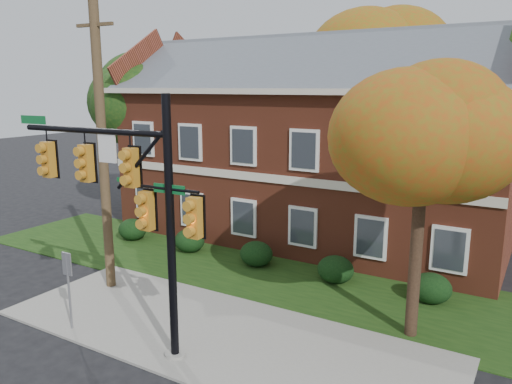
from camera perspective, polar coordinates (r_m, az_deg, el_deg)
The scene contains 15 objects.
ground at distance 14.92m, azimuth -6.88°, elevation -17.51°, with size 120.00×120.00×0.00m, color black.
sidewalk at distance 15.60m, azimuth -4.55°, elevation -15.89°, with size 14.00×5.00×0.08m, color gray.
grass_strip at distance 19.51m, azimuth 4.09°, elevation -10.03°, with size 30.00×6.00×0.04m, color #193811.
apartment_building at distance 24.44m, azimuth 6.40°, elevation 6.43°, with size 18.80×8.80×9.74m.
hedge_far_left at distance 24.96m, azimuth -13.94°, elevation -4.18°, with size 1.40×1.26×1.05m, color black.
hedge_left at distance 22.71m, azimuth -7.61°, elevation -5.54°, with size 1.40×1.26×1.05m, color black.
hedge_center at distance 20.81m, azimuth 0.04°, elevation -7.08°, with size 1.40×1.26×1.05m, color black.
hedge_right at distance 19.36m, azimuth 9.08°, elevation -8.73°, with size 1.40×1.26×1.05m, color black.
hedge_far_right at distance 18.47m, azimuth 19.36°, elevation -10.33°, with size 1.40×1.26×1.05m, color black.
tree_near_right at distance 14.36m, azimuth 19.61°, elevation 8.69°, with size 4.50×4.25×8.58m.
tree_left_rear at distance 28.89m, azimuth -12.65°, elevation 10.44°, with size 5.40×5.10×8.88m.
tree_far_rear at distance 31.27m, azimuth 15.07°, elevation 14.38°, with size 6.84×6.46×11.52m.
traffic_signal at distance 13.80m, azimuth -14.08°, elevation -0.43°, with size 6.41×0.67×7.16m.
utility_pole at distance 18.36m, azimuth -17.13°, elevation 4.61°, with size 1.58×0.36×10.12m.
sign_post at distance 16.15m, azimuth -20.68°, elevation -9.21°, with size 0.36×0.07×2.50m.
Camera 1 is at (8.07, -10.19, 7.33)m, focal length 35.00 mm.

